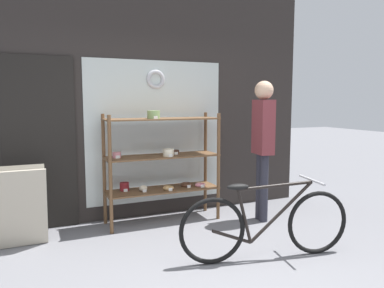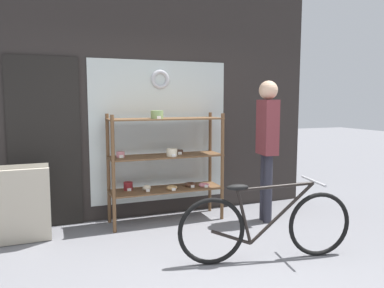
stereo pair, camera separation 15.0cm
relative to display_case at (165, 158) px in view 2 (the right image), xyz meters
The scene contains 5 objects.
storefront_facade 1.09m from the display_case, 119.82° to the left, with size 4.92×0.13×3.78m.
display_case is the anchor object (origin of this frame).
bicycle 1.69m from the display_case, 69.67° to the right, with size 1.75×0.50×0.79m.
sandwich_board 1.75m from the display_case, behind, with size 0.59×0.39×0.86m.
pedestrian 1.33m from the display_case, 21.22° to the right, with size 0.24×0.34×1.82m.
Camera 2 is at (-1.22, -2.55, 1.57)m, focal length 35.00 mm.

